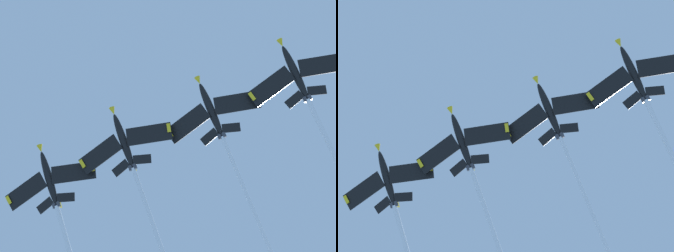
# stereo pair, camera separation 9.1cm
# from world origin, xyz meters

# --- Properties ---
(jet_far_left) EXTENTS (29.87, 43.29, 27.25)m
(jet_far_left) POSITION_xyz_m (-3.40, 4.28, 106.38)
(jet_far_left) COLOR black
(jet_inner_left) EXTENTS (31.77, 47.31, 29.57)m
(jet_inner_left) POSITION_xyz_m (-18.69, -4.72, 108.10)
(jet_inner_left) COLOR black
(jet_centre) EXTENTS (32.60, 47.83, 31.28)m
(jet_centre) POSITION_xyz_m (-35.05, -13.31, 105.66)
(jet_centre) COLOR black
(jet_inner_right) EXTENTS (31.74, 44.92, 30.10)m
(jet_inner_right) POSITION_xyz_m (-50.91, -20.79, 106.38)
(jet_inner_right) COLOR black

